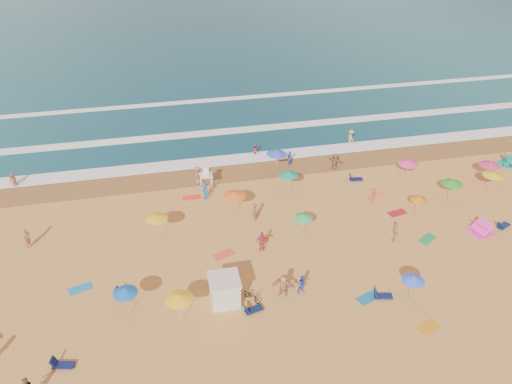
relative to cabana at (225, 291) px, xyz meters
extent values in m
plane|color=gold|center=(4.54, 5.52, -1.00)|extent=(220.00, 220.00, 0.00)
cube|color=#0C4756|center=(4.54, 89.52, -1.00)|extent=(220.00, 140.00, 0.18)
plane|color=olive|center=(4.54, 18.02, -0.99)|extent=(220.00, 220.00, 0.00)
cube|color=white|center=(4.54, 20.52, -0.90)|extent=(200.00, 2.20, 0.05)
cube|color=white|center=(4.54, 27.52, -0.90)|extent=(200.00, 1.60, 0.05)
cube|color=white|center=(4.54, 37.52, -0.90)|extent=(200.00, 1.20, 0.05)
cube|color=silver|center=(0.00, 0.00, 0.00)|extent=(2.00, 2.00, 2.00)
cube|color=silver|center=(0.00, 0.00, 1.06)|extent=(2.20, 2.20, 0.12)
imported|color=black|center=(1.90, -0.30, -0.59)|extent=(1.35, 1.56, 0.81)
cone|color=green|center=(7.68, 6.40, 0.90)|extent=(1.58, 1.58, 0.35)
cone|color=#FF388C|center=(20.21, 12.58, 1.24)|extent=(2.02, 2.02, 0.35)
cone|color=blue|center=(8.04, 17.08, 1.33)|extent=(2.02, 2.02, 0.35)
cone|color=blue|center=(-6.75, 0.07, 1.27)|extent=(1.68, 1.68, 0.35)
cone|color=orange|center=(18.28, 6.67, 1.10)|extent=(1.54, 1.54, 0.35)
cone|color=yellow|center=(27.09, 9.00, 1.13)|extent=(1.91, 1.91, 0.35)
cone|color=#12936E|center=(8.14, 12.74, 1.33)|extent=(1.79, 1.79, 0.35)
cone|color=green|center=(22.63, 8.57, 1.05)|extent=(1.94, 1.94, 0.35)
cone|color=#DD316A|center=(28.06, 10.92, 1.05)|extent=(2.05, 2.05, 0.35)
cone|color=#3860FE|center=(12.94, -2.80, 1.19)|extent=(1.62, 1.62, 0.35)
cone|color=orange|center=(2.66, 10.82, 1.00)|extent=(2.04, 2.04, 0.35)
cone|color=yellow|center=(-3.21, -1.35, 1.32)|extent=(1.92, 1.92, 0.35)
cone|color=yellow|center=(-4.30, 8.47, 1.20)|extent=(1.88, 1.88, 0.35)
cube|color=#0F1A4F|center=(-7.02, 1.94, -0.83)|extent=(1.41, 1.00, 0.34)
cube|color=#0F184D|center=(-10.75, -3.54, -0.83)|extent=(1.39, 0.84, 0.34)
cube|color=#0E1B47|center=(1.82, -1.42, -0.83)|extent=(1.39, 0.85, 0.34)
cube|color=#101B50|center=(11.29, -2.09, -0.83)|extent=(1.39, 0.84, 0.34)
cube|color=#0F1F4E|center=(25.12, 3.73, -0.83)|extent=(1.42, 1.03, 0.34)
cube|color=#0E1349|center=(15.50, 13.81, -0.83)|extent=(1.36, 0.73, 0.34)
cube|color=#1E7FBD|center=(-10.32, 3.48, -0.98)|extent=(1.88, 1.35, 0.03)
cube|color=#FF3D1C|center=(-0.98, 14.13, -0.98)|extent=(1.72, 0.89, 0.03)
cube|color=#EE4538|center=(0.71, 5.15, -0.98)|extent=(1.90, 1.44, 0.03)
cube|color=#AF1528|center=(17.06, 7.67, -0.98)|extent=(1.83, 1.16, 0.03)
cube|color=#1A68A7|center=(10.22, -1.88, -0.98)|extent=(1.89, 1.38, 0.03)
cube|color=#24904C|center=(17.84, 3.59, -0.98)|extent=(1.90, 1.62, 0.03)
cube|color=orange|center=(13.13, -5.38, -0.98)|extent=(1.90, 1.46, 0.03)
cube|color=orange|center=(16.98, 10.93, -0.98)|extent=(1.77, 1.00, 0.03)
imported|color=brown|center=(-17.78, 19.77, -0.39)|extent=(0.94, 0.73, 1.71)
imported|color=#2440A8|center=(5.69, -0.31, -0.22)|extent=(0.88, 0.76, 1.55)
imported|color=#225CA1|center=(0.23, 13.61, -0.15)|extent=(1.08, 1.27, 1.70)
imported|color=#2340A4|center=(9.74, 18.19, -0.15)|extent=(0.74, 0.71, 1.71)
imported|color=brown|center=(4.15, 9.28, -0.14)|extent=(0.43, 0.64, 1.72)
imported|color=tan|center=(4.27, -0.23, -0.07)|extent=(1.80, 1.15, 1.85)
imported|color=#BF2F5D|center=(3.87, 5.05, -0.08)|extent=(1.09, 0.49, 1.83)
imported|color=#B56E53|center=(-14.82, 9.42, -0.06)|extent=(0.70, 0.82, 1.89)
imported|color=#B72D58|center=(6.83, 21.25, -0.49)|extent=(0.91, 0.94, 1.52)
imported|color=tan|center=(14.98, 3.98, -0.12)|extent=(0.83, 1.12, 1.77)
imported|color=#976446|center=(-0.06, 16.54, -0.06)|extent=(0.87, 1.06, 1.88)
imported|color=#9A6C47|center=(14.15, 16.51, -0.12)|extent=(1.52, 1.53, 1.77)
imported|color=#D1344C|center=(15.44, 9.70, -0.24)|extent=(1.06, 0.73, 1.52)
imported|color=tan|center=(17.98, 21.80, -0.33)|extent=(0.84, 1.27, 1.85)
camera|label=1|loc=(-3.25, -25.93, 25.03)|focal=35.00mm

